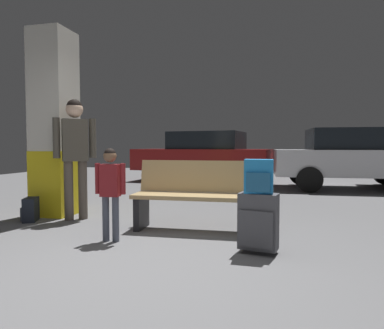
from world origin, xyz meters
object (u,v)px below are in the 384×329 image
object	(u,v)px
adult	(75,146)
parked_car_near	(358,157)
structural_pillar	(54,125)
suitcase	(258,222)
parked_car_far	(204,155)
child	(110,184)
backpack_dark_floor	(30,210)
bench	(197,196)
backpack_bright	(259,177)

from	to	relation	value
adult	parked_car_near	distance (m)	6.81
structural_pillar	suitcase	distance (m)	3.59
parked_car_near	parked_car_far	bearing A→B (deg)	166.04
suitcase	child	bearing A→B (deg)	178.40
structural_pillar	suitcase	xyz separation A→B (m)	(3.18, -1.24, -1.09)
adult	backpack_dark_floor	world-z (taller)	adult
structural_pillar	bench	xyz separation A→B (m)	(2.37, -0.43, -0.97)
structural_pillar	backpack_dark_floor	world-z (taller)	structural_pillar
child	adult	world-z (taller)	adult
structural_pillar	suitcase	size ratio (longest dim) A/B	4.71
parked_car_near	parked_car_far	size ratio (longest dim) A/B	0.98
backpack_bright	backpack_dark_floor	distance (m)	3.37
backpack_bright	backpack_dark_floor	size ratio (longest dim) A/B	1.00
bench	backpack_bright	bearing A→B (deg)	-44.59
suitcase	parked_car_near	size ratio (longest dim) A/B	0.14
structural_pillar	backpack_dark_floor	distance (m)	1.35
structural_pillar	bench	bearing A→B (deg)	-10.33
parked_car_near	bench	bearing A→B (deg)	-120.73
structural_pillar	parked_car_far	bearing A→B (deg)	77.75
backpack_bright	parked_car_far	distance (m)	7.10
structural_pillar	backpack_bright	world-z (taller)	structural_pillar
suitcase	backpack_dark_floor	bearing A→B (deg)	167.47
child	parked_car_near	bearing A→B (deg)	56.63
bench	child	size ratio (longest dim) A/B	1.54
bench	child	bearing A→B (deg)	-137.20
bench	parked_car_near	size ratio (longest dim) A/B	0.39
parked_car_far	bench	bearing A→B (deg)	-79.12
suitcase	backpack_dark_floor	xyz separation A→B (m)	(-3.24, 0.72, -0.15)
backpack_dark_floor	parked_car_near	bearing A→B (deg)	43.28
adult	parked_car_far	world-z (taller)	adult
backpack_dark_floor	parked_car_far	xyz separation A→B (m)	(1.27, 6.10, 0.64)
suitcase	child	size ratio (longest dim) A/B	0.57
suitcase	backpack_bright	world-z (taller)	backpack_bright
adult	child	bearing A→B (deg)	-42.37
child	parked_car_near	world-z (taller)	parked_car_near
parked_car_near	parked_car_far	world-z (taller)	same
backpack_dark_floor	parked_car_far	size ratio (longest dim) A/B	0.08
structural_pillar	child	size ratio (longest dim) A/B	2.70
backpack_bright	child	world-z (taller)	child
backpack_bright	backpack_dark_floor	world-z (taller)	backpack_bright
parked_car_far	child	bearing A→B (deg)	-87.17
suitcase	parked_car_far	world-z (taller)	parked_car_far
adult	backpack_dark_floor	size ratio (longest dim) A/B	5.16
suitcase	parked_car_near	bearing A→B (deg)	69.66
parked_car_far	adult	bearing A→B (deg)	-96.89
backpack_bright	child	distance (m)	1.64
bench	backpack_dark_floor	bearing A→B (deg)	-177.96
bench	parked_car_near	bearing A→B (deg)	59.27
structural_pillar	suitcase	bearing A→B (deg)	-21.24
suitcase	adult	xyz separation A→B (m)	(-2.68, 0.99, 0.76)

